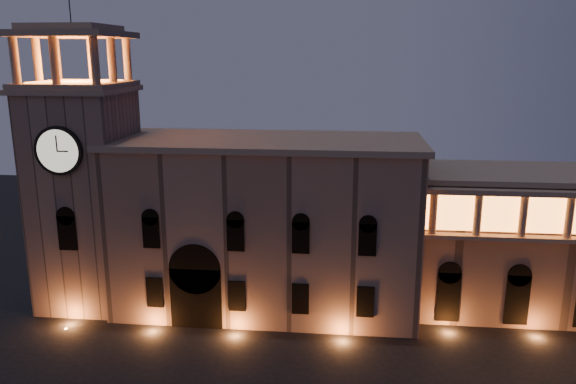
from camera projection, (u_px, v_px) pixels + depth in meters
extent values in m
cube|color=#90705E|center=(267.00, 227.00, 57.29)|extent=(30.00, 12.00, 17.00)
cube|color=tan|center=(266.00, 141.00, 55.17)|extent=(30.80, 12.80, 0.60)
cube|color=black|center=(198.00, 296.00, 54.01)|extent=(5.00, 1.40, 6.00)
cylinder|color=black|center=(196.00, 267.00, 53.29)|extent=(5.00, 1.40, 5.00)
cube|color=orange|center=(197.00, 299.00, 53.86)|extent=(4.20, 0.20, 5.00)
cube|color=#90705E|center=(87.00, 201.00, 57.61)|extent=(9.00, 9.00, 22.00)
cube|color=tan|center=(77.00, 90.00, 54.91)|extent=(9.80, 9.80, 0.50)
cylinder|color=black|center=(58.00, 151.00, 51.65)|extent=(4.60, 0.35, 4.60)
cylinder|color=beige|center=(58.00, 151.00, 51.52)|extent=(4.00, 0.12, 4.00)
cube|color=tan|center=(77.00, 85.00, 54.79)|extent=(9.40, 9.40, 0.50)
cube|color=orange|center=(76.00, 82.00, 54.72)|extent=(6.80, 6.80, 0.15)
cylinder|color=tan|center=(15.00, 60.00, 50.94)|extent=(0.76, 0.76, 4.20)
cylinder|color=tan|center=(54.00, 60.00, 50.55)|extent=(0.76, 0.76, 4.20)
cylinder|color=tan|center=(95.00, 61.00, 50.17)|extent=(0.76, 0.76, 4.20)
cylinder|color=tan|center=(57.00, 60.00, 58.28)|extent=(0.76, 0.76, 4.20)
cylinder|color=tan|center=(92.00, 60.00, 57.89)|extent=(0.76, 0.76, 4.20)
cylinder|color=tan|center=(127.00, 60.00, 57.50)|extent=(0.76, 0.76, 4.20)
cylinder|color=tan|center=(37.00, 60.00, 54.61)|extent=(0.76, 0.76, 4.20)
cylinder|color=tan|center=(112.00, 60.00, 53.83)|extent=(0.76, 0.76, 4.20)
cube|color=tan|center=(72.00, 34.00, 53.65)|extent=(9.80, 9.80, 0.60)
cube|color=tan|center=(71.00, 28.00, 53.50)|extent=(7.50, 7.50, 0.60)
cylinder|color=black|center=(69.00, 2.00, 52.95)|extent=(0.10, 0.10, 4.00)
cylinder|color=tan|center=(433.00, 213.00, 51.55)|extent=(0.70, 0.70, 4.00)
cylinder|color=tan|center=(478.00, 214.00, 51.14)|extent=(0.70, 0.70, 4.00)
cylinder|color=tan|center=(523.00, 215.00, 50.73)|extent=(0.70, 0.70, 4.00)
cylinder|color=tan|center=(569.00, 216.00, 50.32)|extent=(0.70, 0.70, 4.00)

